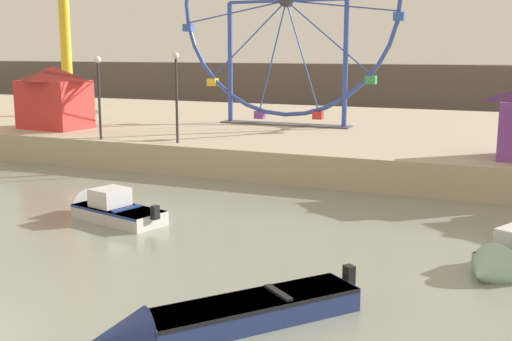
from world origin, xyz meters
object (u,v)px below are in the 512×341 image
(carnival_booth_red_striped, at_px, (54,96))
(drop_tower_yellow_tower, at_px, (64,11))
(ferris_wheel_blue_frame, at_px, (286,5))
(promenade_lamp_far, at_px, (99,85))
(motorboat_pale_grey, at_px, (104,208))
(promenade_lamp_near, at_px, (176,84))
(motorboat_navy_blue, at_px, (214,318))

(carnival_booth_red_striped, bearing_deg, drop_tower_yellow_tower, 129.50)
(ferris_wheel_blue_frame, xyz_separation_m, promenade_lamp_far, (-6.04, -9.23, -4.17))
(motorboat_pale_grey, relative_size, promenade_lamp_far, 1.13)
(drop_tower_yellow_tower, bearing_deg, promenade_lamp_near, -32.95)
(motorboat_pale_grey, height_order, promenade_lamp_far, promenade_lamp_far)
(motorboat_pale_grey, xyz_separation_m, promenade_lamp_far, (-6.01, 7.92, 3.65))
(promenade_lamp_far, bearing_deg, carnival_booth_red_striped, 152.23)
(motorboat_pale_grey, height_order, promenade_lamp_near, promenade_lamp_near)
(motorboat_pale_grey, distance_m, carnival_booth_red_striped, 15.51)
(motorboat_navy_blue, xyz_separation_m, carnival_booth_red_striped, (-18.58, 17.12, 2.87))
(motorboat_navy_blue, distance_m, carnival_booth_red_striped, 25.43)
(promenade_lamp_near, bearing_deg, drop_tower_yellow_tower, 147.05)
(drop_tower_yellow_tower, height_order, promenade_lamp_near, drop_tower_yellow_tower)
(motorboat_pale_grey, distance_m, drop_tower_yellow_tower, 24.29)
(carnival_booth_red_striped, bearing_deg, motorboat_navy_blue, -37.38)
(ferris_wheel_blue_frame, bearing_deg, carnival_booth_red_striped, -149.17)
(motorboat_navy_blue, bearing_deg, carnival_booth_red_striped, -94.43)
(promenade_lamp_far, bearing_deg, motorboat_navy_blue, -46.84)
(motorboat_navy_blue, distance_m, ferris_wheel_blue_frame, 26.09)
(motorboat_pale_grey, relative_size, promenade_lamp_near, 1.08)
(motorboat_navy_blue, xyz_separation_m, drop_tower_yellow_tower, (-23.00, 23.62, 7.87))
(drop_tower_yellow_tower, bearing_deg, motorboat_navy_blue, -45.75)
(carnival_booth_red_striped, distance_m, promenade_lamp_near, 9.36)
(promenade_lamp_far, bearing_deg, drop_tower_yellow_tower, 135.90)
(motorboat_navy_blue, distance_m, promenade_lamp_near, 18.08)
(motorboat_navy_blue, relative_size, carnival_booth_red_striped, 1.29)
(motorboat_navy_blue, xyz_separation_m, promenade_lamp_near, (-9.54, 14.89, 3.80))
(drop_tower_yellow_tower, bearing_deg, promenade_lamp_far, -44.10)
(drop_tower_yellow_tower, height_order, carnival_booth_red_striped, drop_tower_yellow_tower)
(ferris_wheel_blue_frame, bearing_deg, promenade_lamp_far, -123.22)
(motorboat_pale_grey, bearing_deg, ferris_wheel_blue_frame, -75.64)
(drop_tower_yellow_tower, distance_m, carnival_booth_red_striped, 9.32)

